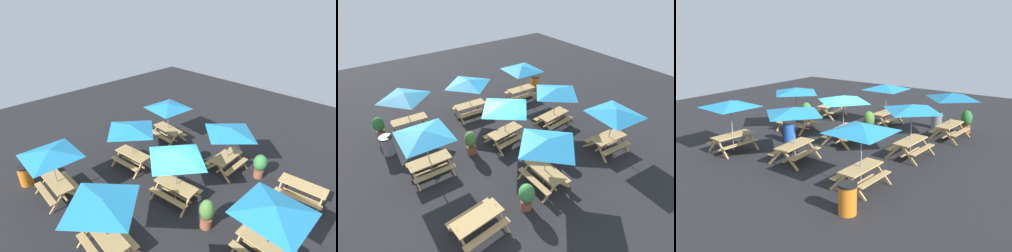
% 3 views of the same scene
% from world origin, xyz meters
% --- Properties ---
extents(ground_plane, '(31.82, 31.82, 0.00)m').
position_xyz_m(ground_plane, '(0.00, 0.00, 0.00)').
color(ground_plane, '#232326').
rests_on(ground_plane, ground).
extents(picnic_table_0, '(2.20, 2.20, 2.34)m').
position_xyz_m(picnic_table_0, '(3.20, -0.31, 1.99)').
color(picnic_table_0, tan).
rests_on(picnic_table_0, ground).
extents(picnic_table_1, '(2.82, 2.82, 2.34)m').
position_xyz_m(picnic_table_1, '(3.88, -3.41, 1.99)').
color(picnic_table_1, tan).
rests_on(picnic_table_1, ground).
extents(picnic_table_2, '(2.23, 2.23, 2.34)m').
position_xyz_m(picnic_table_2, '(0.09, -0.13, 1.99)').
color(picnic_table_2, tan).
rests_on(picnic_table_2, ground).
extents(picnic_table_3, '(2.10, 2.10, 2.34)m').
position_xyz_m(picnic_table_3, '(-3.50, 3.66, 1.99)').
color(picnic_table_3, tan).
rests_on(picnic_table_3, ground).
extents(picnic_table_4, '(2.83, 2.83, 2.34)m').
position_xyz_m(picnic_table_4, '(3.69, 3.26, 1.99)').
color(picnic_table_4, tan).
rests_on(picnic_table_4, ground).
extents(picnic_table_5, '(2.09, 2.09, 2.34)m').
position_xyz_m(picnic_table_5, '(-0.06, 3.27, 1.99)').
color(picnic_table_5, tan).
rests_on(picnic_table_5, ground).
extents(picnic_table_6, '(1.91, 1.67, 0.81)m').
position_xyz_m(picnic_table_6, '(-3.58, -3.82, 0.56)').
color(picnic_table_6, tan).
rests_on(picnic_table_6, ground).
extents(picnic_table_7, '(2.03, 2.03, 2.34)m').
position_xyz_m(picnic_table_7, '(-0.19, -3.37, 1.99)').
color(picnic_table_7, tan).
rests_on(picnic_table_7, ground).
extents(picnic_table_8, '(2.83, 2.83, 2.34)m').
position_xyz_m(picnic_table_8, '(-3.84, -0.14, 1.99)').
color(picnic_table_8, tan).
rests_on(picnic_table_8, ground).
extents(trash_bin_blue, '(0.59, 0.59, 0.98)m').
position_xyz_m(trash_bin_blue, '(1.42, -2.36, 0.49)').
color(trash_bin_blue, blue).
rests_on(trash_bin_blue, ground).
extents(trash_bin_gray, '(0.59, 0.59, 0.98)m').
position_xyz_m(trash_bin_gray, '(-5.00, 2.37, 0.49)').
color(trash_bin_gray, gray).
rests_on(trash_bin_gray, ground).
extents(trash_bin_orange, '(0.59, 0.59, 0.98)m').
position_xyz_m(trash_bin_orange, '(5.47, 3.96, 0.49)').
color(trash_bin_orange, orange).
rests_on(trash_bin_orange, ground).
extents(potted_plant_0, '(0.56, 0.56, 1.24)m').
position_xyz_m(potted_plant_0, '(-1.72, 0.13, 0.68)').
color(potted_plant_0, '#935138').
rests_on(potted_plant_0, ground).
extents(potted_plant_1, '(0.57, 0.57, 1.20)m').
position_xyz_m(potted_plant_1, '(-4.99, 3.98, 0.66)').
color(potted_plant_1, '#935138').
rests_on(potted_plant_1, ground).
extents(potted_plant_2, '(0.61, 0.61, 1.20)m').
position_xyz_m(potted_plant_2, '(-1.60, -3.97, 0.67)').
color(potted_plant_2, '#935138').
rests_on(potted_plant_2, ground).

